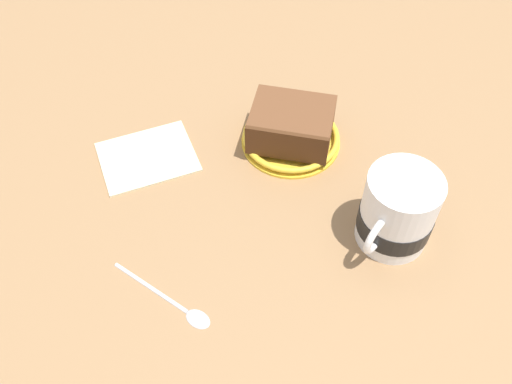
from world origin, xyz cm
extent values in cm
cube|color=#936D47|center=(0.00, 0.00, -1.15)|extent=(150.46, 150.46, 2.31)
cylinder|color=yellow|center=(-10.83, 1.48, 0.40)|extent=(13.68, 13.68, 0.80)
torus|color=yellow|center=(-10.83, 1.48, 1.21)|extent=(13.42, 13.42, 0.83)
cube|color=#472814|center=(-10.83, 1.48, 1.10)|extent=(10.02, 12.15, 0.60)
cube|color=brown|center=(-10.83, 1.48, 3.75)|extent=(10.02, 12.15, 4.70)
cube|color=#472814|center=(-6.53, 0.67, 3.75)|extent=(2.60, 10.74, 4.70)
cylinder|color=white|center=(4.56, 13.32, 5.06)|extent=(8.55, 8.55, 10.12)
cylinder|color=black|center=(4.56, 13.32, 3.32)|extent=(8.72, 8.72, 2.77)
cylinder|color=black|center=(4.56, 13.32, 7.51)|extent=(7.52, 7.52, 0.40)
torus|color=white|center=(7.91, 10.67, 5.06)|extent=(4.64, 3.91, 5.27)
ellipsoid|color=silver|center=(16.21, -9.00, 0.40)|extent=(3.31, 3.61, 0.80)
cylinder|color=silver|center=(12.46, -14.75, 0.25)|extent=(6.28, 9.25, 0.50)
cube|color=beige|center=(-7.42, -18.02, 0.30)|extent=(14.12, 15.44, 0.60)
camera|label=1|loc=(42.95, -2.00, 55.60)|focal=38.75mm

